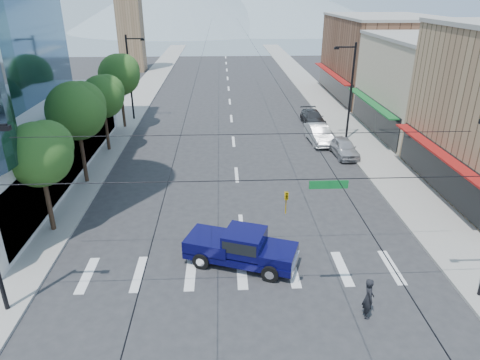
{
  "coord_description": "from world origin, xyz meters",
  "views": [
    {
      "loc": [
        -1.08,
        -16.55,
        13.14
      ],
      "look_at": [
        -0.08,
        6.25,
        3.0
      ],
      "focal_mm": 32.0,
      "sensor_mm": 36.0,
      "label": 1
    }
  ],
  "objects_px": {
    "parked_car_near": "(344,147)",
    "parked_car_far": "(313,118)",
    "parked_car_mid": "(319,134)",
    "pedestrian": "(368,298)",
    "pickup_truck": "(240,247)"
  },
  "relations": [
    {
      "from": "pickup_truck",
      "to": "parked_car_far",
      "type": "height_order",
      "value": "pickup_truck"
    },
    {
      "from": "parked_car_near",
      "to": "parked_car_far",
      "type": "relative_size",
      "value": 0.9
    },
    {
      "from": "pickup_truck",
      "to": "parked_car_near",
      "type": "xyz_separation_m",
      "value": [
        9.64,
        15.62,
        -0.27
      ]
    },
    {
      "from": "pickup_truck",
      "to": "parked_car_mid",
      "type": "relative_size",
      "value": 1.23
    },
    {
      "from": "parked_car_mid",
      "to": "pedestrian",
      "type": "bearing_deg",
      "value": -100.47
    },
    {
      "from": "pedestrian",
      "to": "parked_car_mid",
      "type": "bearing_deg",
      "value": -1.99
    },
    {
      "from": "parked_car_far",
      "to": "parked_car_mid",
      "type": "bearing_deg",
      "value": -98.7
    },
    {
      "from": "pedestrian",
      "to": "parked_car_far",
      "type": "bearing_deg",
      "value": -1.82
    },
    {
      "from": "pickup_truck",
      "to": "parked_car_mid",
      "type": "bearing_deg",
      "value": 86.7
    },
    {
      "from": "pedestrian",
      "to": "parked_car_far",
      "type": "xyz_separation_m",
      "value": [
        3.53,
        29.46,
        -0.26
      ]
    },
    {
      "from": "parked_car_near",
      "to": "parked_car_mid",
      "type": "bearing_deg",
      "value": 107.19
    },
    {
      "from": "parked_car_near",
      "to": "parked_car_far",
      "type": "xyz_separation_m",
      "value": [
        -0.75,
        9.64,
        -0.04
      ]
    },
    {
      "from": "parked_car_near",
      "to": "parked_car_far",
      "type": "height_order",
      "value": "parked_car_near"
    },
    {
      "from": "parked_car_far",
      "to": "pedestrian",
      "type": "bearing_deg",
      "value": -99.36
    },
    {
      "from": "pedestrian",
      "to": "parked_car_near",
      "type": "xyz_separation_m",
      "value": [
        4.27,
        19.82,
        -0.22
      ]
    }
  ]
}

